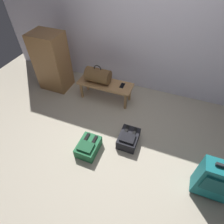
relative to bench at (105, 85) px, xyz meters
name	(u,v)px	position (x,y,z in m)	size (l,w,h in m)	color
ground_plane	(117,145)	(0.58, -0.95, -0.31)	(6.60, 6.60, 0.00)	#B2A893
back_wall	(154,14)	(0.58, 0.65, 1.09)	(6.00, 0.10, 2.80)	silver
bench	(105,85)	(0.00, 0.00, 0.00)	(1.00, 0.36, 0.36)	#A87A4C
duffel_bag_brown	(98,75)	(-0.14, 0.00, 0.19)	(0.44, 0.26, 0.34)	brown
cell_phone	(122,85)	(0.31, 0.04, 0.06)	(0.07, 0.14, 0.01)	black
suitcase_upright_teal	(215,180)	(1.86, -1.20, 0.03)	(0.40, 0.23, 0.65)	#14666B
backpack_dark	(128,138)	(0.72, -0.83, -0.21)	(0.28, 0.38, 0.21)	black
backpack_green	(88,147)	(0.22, -1.19, -0.21)	(0.28, 0.38, 0.21)	#1E6038
side_cabinet	(52,62)	(-1.10, 0.01, 0.24)	(0.56, 0.44, 1.10)	olive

